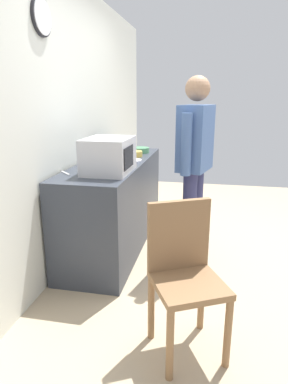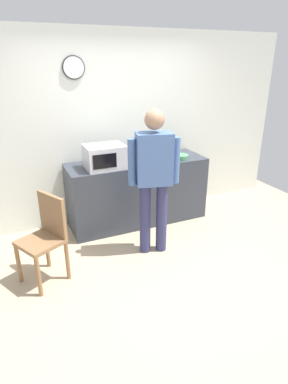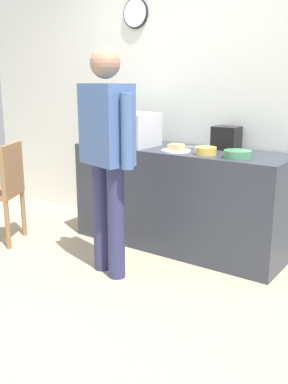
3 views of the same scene
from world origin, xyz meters
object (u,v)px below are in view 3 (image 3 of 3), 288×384
(person_standing, at_px, (107,147))
(wooden_chair, at_px, (3,188))
(microwave, at_px, (128,129))
(cereal_bowl, at_px, (206,151))
(sandwich_plate, at_px, (176,149))
(spoon_utensil, at_px, (186,147))
(toaster, at_px, (226,138))
(salad_bowl, at_px, (238,154))
(fork_utensil, at_px, (140,140))

(person_standing, relative_size, wooden_chair, 1.84)
(microwave, relative_size, person_standing, 0.29)
(microwave, xyz_separation_m, cereal_bowl, (0.82, -0.04, -0.12))
(cereal_bowl, bearing_deg, person_standing, -124.40)
(sandwich_plate, bearing_deg, cereal_bowl, 2.43)
(spoon_utensil, bearing_deg, toaster, 14.25)
(cereal_bowl, relative_size, spoon_utensil, 1.05)
(cereal_bowl, height_order, spoon_utensil, cereal_bowl)
(salad_bowl, height_order, wooden_chair, salad_bowl)
(salad_bowl, bearing_deg, fork_utensil, 161.86)
(salad_bowl, distance_m, fork_utensil, 1.28)
(wooden_chair, bearing_deg, microwave, 39.57)
(microwave, distance_m, salad_bowl, 1.11)
(sandwich_plate, xyz_separation_m, wooden_chair, (-1.45, -0.70, -0.41))
(cereal_bowl, xyz_separation_m, fork_utensil, (-0.94, 0.39, -0.03))
(salad_bowl, bearing_deg, wooden_chair, -160.62)
(fork_utensil, bearing_deg, toaster, -2.74)
(cereal_bowl, relative_size, wooden_chair, 0.19)
(toaster, relative_size, person_standing, 0.13)
(microwave, height_order, wooden_chair, microwave)
(cereal_bowl, xyz_separation_m, wooden_chair, (-1.72, -0.71, -0.42))
(salad_bowl, height_order, person_standing, person_standing)
(spoon_utensil, height_order, wooden_chair, wooden_chair)
(microwave, xyz_separation_m, fork_utensil, (-0.12, 0.36, -0.15))
(person_standing, bearing_deg, salad_bowl, 42.20)
(wooden_chair, bearing_deg, sandwich_plate, 25.73)
(cereal_bowl, distance_m, toaster, 0.36)
(salad_bowl, bearing_deg, microwave, 177.88)
(microwave, height_order, cereal_bowl, microwave)
(microwave, bearing_deg, spoon_utensil, 24.77)
(sandwich_plate, xyz_separation_m, spoon_utensil, (-0.06, 0.27, -0.02))
(salad_bowl, xyz_separation_m, wooden_chair, (-2.00, -0.70, -0.42))
(toaster, distance_m, wooden_chair, 2.09)
(toaster, distance_m, spoon_utensil, 0.37)
(spoon_utensil, xyz_separation_m, wooden_chair, (-1.39, -0.97, -0.39))
(salad_bowl, xyz_separation_m, fork_utensil, (-1.22, 0.40, -0.03))
(salad_bowl, height_order, cereal_bowl, same)
(fork_utensil, height_order, wooden_chair, wooden_chair)
(sandwich_plate, bearing_deg, spoon_utensil, 102.45)
(microwave, xyz_separation_m, person_standing, (0.35, -0.72, -0.04))
(microwave, height_order, person_standing, person_standing)
(sandwich_plate, xyz_separation_m, toaster, (0.29, 0.36, 0.08))
(sandwich_plate, distance_m, toaster, 0.47)
(sandwich_plate, bearing_deg, toaster, 51.19)
(salad_bowl, relative_size, fork_utensil, 1.26)
(sandwich_plate, bearing_deg, wooden_chair, -154.27)
(salad_bowl, distance_m, wooden_chair, 2.16)
(cereal_bowl, height_order, fork_utensil, cereal_bowl)
(microwave, height_order, toaster, microwave)
(fork_utensil, bearing_deg, salad_bowl, -18.14)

